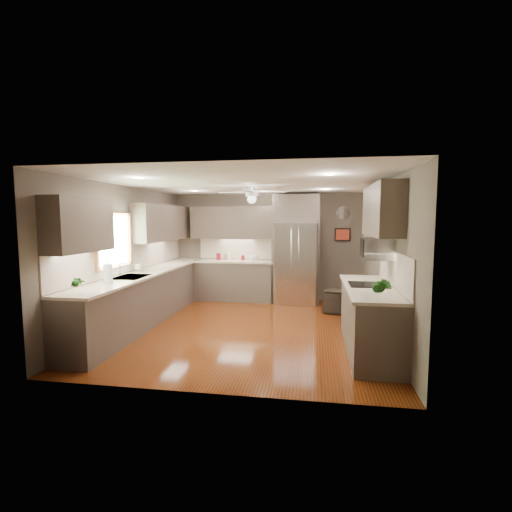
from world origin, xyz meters
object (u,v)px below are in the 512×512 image
(soap_bottle, at_px, (139,266))
(refrigerator, at_px, (296,251))
(bowl, at_px, (254,259))
(potted_plant_left, at_px, (76,282))
(canister_d, at_px, (243,258))
(paper_towel, at_px, (108,274))
(stool, at_px, (334,301))
(canister_b, at_px, (226,257))
(canister_c, at_px, (229,256))
(potted_plant_right, at_px, (382,287))
(microwave, at_px, (376,248))
(canister_a, at_px, (219,257))

(soap_bottle, bearing_deg, refrigerator, 37.06)
(bowl, bearing_deg, potted_plant_left, -111.83)
(canister_d, height_order, soap_bottle, soap_bottle)
(paper_towel, bearing_deg, stool, 35.66)
(canister_b, distance_m, canister_c, 0.07)
(canister_b, distance_m, canister_d, 0.41)
(canister_c, distance_m, stool, 2.71)
(canister_d, height_order, stool, canister_d)
(potted_plant_right, relative_size, refrigerator, 0.13)
(soap_bottle, xyz_separation_m, potted_plant_right, (3.98, -1.82, 0.07))
(soap_bottle, distance_m, potted_plant_left, 2.01)
(microwave, bearing_deg, potted_plant_left, -160.73)
(potted_plant_right, height_order, refrigerator, refrigerator)
(refrigerator, bearing_deg, paper_towel, -128.28)
(potted_plant_left, bearing_deg, bowl, 68.17)
(canister_c, distance_m, soap_bottle, 2.47)
(canister_d, bearing_deg, soap_bottle, -124.97)
(canister_c, bearing_deg, canister_b, -165.17)
(canister_c, distance_m, potted_plant_left, 4.31)
(paper_towel, bearing_deg, canister_c, 72.90)
(stool, bearing_deg, soap_bottle, -161.08)
(canister_a, distance_m, potted_plant_left, 4.26)
(stool, bearing_deg, potted_plant_right, -82.77)
(bowl, xyz_separation_m, microwave, (2.31, -2.77, 0.51))
(microwave, relative_size, paper_towel, 1.67)
(canister_b, bearing_deg, potted_plant_left, -103.43)
(canister_c, bearing_deg, canister_a, -179.97)
(canister_a, distance_m, refrigerator, 1.84)
(paper_towel, bearing_deg, bowl, 64.02)
(bowl, bearing_deg, refrigerator, -3.44)
(soap_bottle, height_order, potted_plant_left, potted_plant_left)
(canister_d, distance_m, microwave, 3.83)
(potted_plant_right, distance_m, microwave, 1.26)
(microwave, bearing_deg, stool, 105.13)
(soap_bottle, relative_size, refrigerator, 0.08)
(bowl, bearing_deg, soap_bottle, -129.73)
(canister_b, relative_size, potted_plant_left, 0.51)
(soap_bottle, xyz_separation_m, bowl, (1.78, 2.15, -0.07))
(canister_d, relative_size, paper_towel, 0.37)
(soap_bottle, xyz_separation_m, stool, (3.59, 1.23, -0.80))
(potted_plant_left, height_order, microwave, microwave)
(canister_a, xyz_separation_m, soap_bottle, (-0.93, -2.17, 0.02))
(canister_a, xyz_separation_m, refrigerator, (1.83, -0.08, 0.17))
(canister_b, relative_size, paper_towel, 0.46)
(canister_b, relative_size, bowl, 0.68)
(canister_b, relative_size, potted_plant_right, 0.46)
(bowl, distance_m, paper_towel, 3.79)
(refrigerator, relative_size, paper_towel, 7.43)
(stool, bearing_deg, microwave, -74.87)
(canister_b, height_order, refrigerator, refrigerator)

